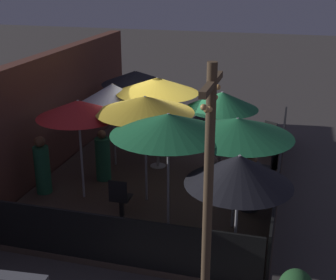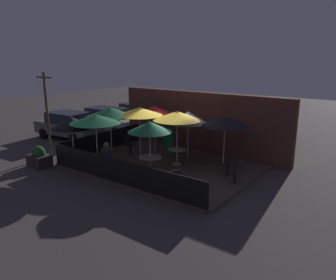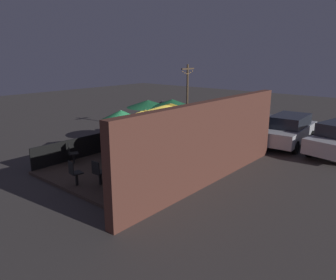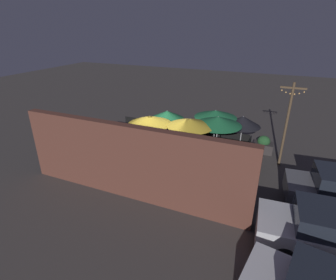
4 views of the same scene
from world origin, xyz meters
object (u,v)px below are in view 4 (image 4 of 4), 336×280
patio_chair_2 (182,133)px  patio_chair_4 (207,163)px  planter_box (263,145)px  patio_umbrella_4 (218,121)px  patio_umbrella_5 (190,123)px  patio_umbrella_6 (105,128)px  patio_chair_0 (108,145)px  patio_chair_1 (105,139)px  patio_umbrella_7 (216,114)px  dining_table_1 (167,139)px  patron_0 (163,165)px  patio_umbrella_8 (243,121)px  patron_2 (200,138)px  patio_umbrella_0 (150,120)px  patron_1 (176,181)px  patio_chair_3 (145,129)px  patio_umbrella_1 (167,115)px  patio_umbrella_2 (185,138)px  dining_table_0 (151,151)px  patio_umbrella_3 (142,134)px

patio_chair_2 → patio_chair_4: patio_chair_2 is taller
planter_box → patio_chair_2: bearing=8.6°
patio_umbrella_4 → patio_chair_2: bearing=-36.8°
patio_umbrella_4 → patio_umbrella_5: (1.09, 0.81, 0.02)m
patio_umbrella_6 → patio_chair_0: bearing=-53.7°
patio_chair_1 → patio_umbrella_7: bearing=27.3°
patio_umbrella_6 → dining_table_1: patio_umbrella_6 is taller
patio_chair_1 → patron_0: size_ratio=0.71×
patio_umbrella_8 → planter_box: (-1.12, -1.05, -1.59)m
patron_2 → patio_chair_2: bearing=-38.4°
patio_umbrella_0 → patron_1: patio_umbrella_0 is taller
patio_umbrella_5 → patio_umbrella_6: size_ratio=1.12×
patio_chair_1 → patio_chair_4: bearing=4.8°
patio_chair_3 → patio_chair_4: 5.38m
patio_umbrella_0 → patio_chair_0: patio_umbrella_0 is taller
patio_umbrella_7 → dining_table_1: size_ratio=2.53×
dining_table_1 → patron_1: 4.35m
patio_umbrella_1 → patio_chair_1: size_ratio=2.37×
patio_umbrella_6 → planter_box: patio_umbrella_6 is taller
patio_umbrella_2 → patio_chair_4: (-0.70, -1.18, -1.64)m
patio_umbrella_2 → patron_2: bearing=-83.4°
patio_umbrella_2 → patron_1: patio_umbrella_2 is taller
patio_umbrella_1 → patio_chair_1: bearing=19.2°
dining_table_0 → patio_chair_4: 2.87m
patio_umbrella_2 → patron_1: size_ratio=1.65×
patio_umbrella_4 → dining_table_0: (3.00, 1.10, -1.68)m
patio_umbrella_3 → patio_chair_1: patio_umbrella_3 is taller
patio_umbrella_2 → patron_2: patio_umbrella_2 is taller
patio_umbrella_4 → patio_umbrella_7: patio_umbrella_4 is taller
patio_chair_4 → patio_umbrella_3: bearing=23.1°
patio_umbrella_5 → patio_umbrella_7: patio_umbrella_5 is taller
patio_umbrella_7 → dining_table_0: (2.59, 2.35, -1.59)m
patio_umbrella_4 → patron_1: size_ratio=1.74×
patio_chair_2 → patio_umbrella_6: bearing=-11.9°
patio_umbrella_6 → dining_table_0: 2.52m
dining_table_0 → patio_chair_3: bearing=-57.3°
patio_umbrella_0 → patio_umbrella_8: (-3.95, -2.57, -0.35)m
dining_table_1 → patio_chair_1: patio_chair_1 is taller
patio_umbrella_1 → dining_table_1: (0.00, 0.00, -1.40)m
patio_chair_3 → patio_chair_4: size_ratio=1.00×
patio_umbrella_0 → patio_umbrella_2: patio_umbrella_0 is taller
dining_table_1 → planter_box: planter_box is taller
patio_chair_4 → patio_umbrella_8: bearing=-113.4°
patio_umbrella_3 → dining_table_1: bearing=-89.9°
patio_umbrella_7 → patio_chair_4: size_ratio=2.57×
patio_umbrella_4 → patio_chair_4: size_ratio=2.69×
patio_chair_4 → patron_2: 2.82m
patron_1 → planter_box: 6.47m
patio_umbrella_5 → patio_umbrella_8: patio_umbrella_5 is taller
patio_chair_4 → patio_umbrella_5: bearing=-16.2°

